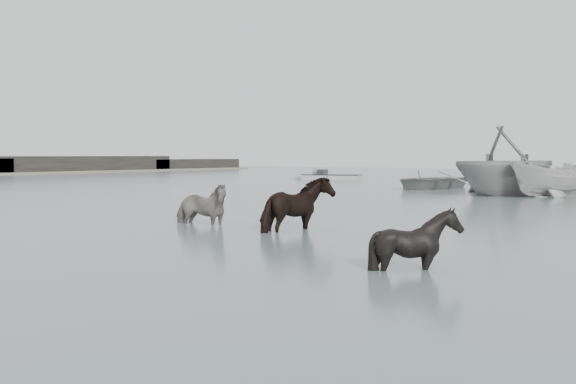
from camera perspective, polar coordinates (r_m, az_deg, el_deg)
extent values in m
plane|color=#566662|center=(13.44, -1.00, -4.42)|extent=(140.00, 140.00, 0.00)
imported|color=black|center=(16.86, -7.78, -0.36)|extent=(1.88, 1.14, 1.48)
imported|color=black|center=(15.25, 0.97, -0.43)|extent=(1.76, 1.92, 1.63)
imported|color=black|center=(10.33, 11.31, -3.04)|extent=(1.31, 1.18, 1.36)
imported|color=#A3A39F|center=(35.45, 12.44, 1.19)|extent=(4.63, 5.87, 1.10)
imported|color=#9A9C9A|center=(30.62, 18.87, 2.78)|extent=(7.30, 7.75, 3.25)
imported|color=#B5B5B0|center=(29.90, 22.56, 1.21)|extent=(3.76, 4.59, 1.70)
cube|color=black|center=(69.83, -19.07, 2.42)|extent=(4.50, 24.00, 1.50)
cube|color=black|center=(80.45, -8.90, 2.51)|extent=(4.50, 14.00, 1.10)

